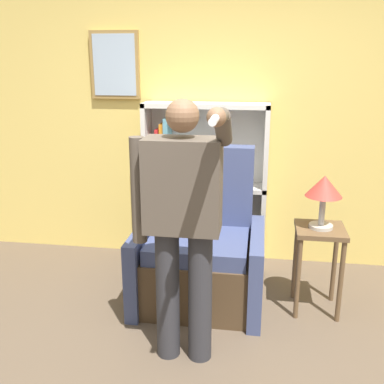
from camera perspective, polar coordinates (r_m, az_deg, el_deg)
wall_back at (r=4.15m, az=4.01°, el=10.07°), size 8.00×0.11×2.80m
bookcase at (r=4.16m, az=0.17°, el=0.41°), size 1.11×0.28×1.50m
armchair at (r=3.60m, az=1.04°, el=-7.88°), size 0.99×0.82×1.21m
person_standing at (r=2.68m, az=-1.23°, el=-3.39°), size 0.60×0.78×1.67m
side_table at (r=3.51m, az=15.81°, el=-6.79°), size 0.36×0.36×0.67m
table_lamp at (r=3.37m, az=16.41°, el=0.31°), size 0.27×0.27×0.40m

